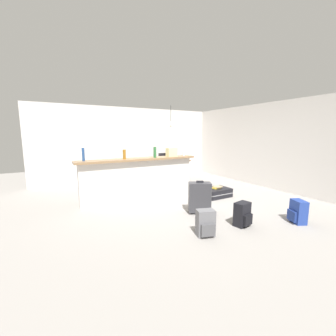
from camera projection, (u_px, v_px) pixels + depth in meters
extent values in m
cube|color=gray|center=(177.00, 201.00, 5.32)|extent=(13.00, 13.00, 0.05)
cube|color=silver|center=(133.00, 144.00, 7.76)|extent=(6.60, 0.10, 2.50)
cube|color=silver|center=(256.00, 145.00, 6.83)|extent=(0.10, 6.00, 2.50)
cube|color=silver|center=(140.00, 180.00, 5.34)|extent=(2.80, 0.20, 0.97)
cube|color=#93704C|center=(139.00, 159.00, 5.26)|extent=(2.96, 0.40, 0.05)
cylinder|color=#284C89|center=(83.00, 154.00, 4.67)|extent=(0.06, 0.06, 0.28)
cylinder|color=#9E661E|center=(124.00, 154.00, 5.00)|extent=(0.07, 0.07, 0.22)
cylinder|color=#2D6B38|center=(155.00, 152.00, 5.33)|extent=(0.07, 0.07, 0.27)
cylinder|color=silver|center=(184.00, 152.00, 5.85)|extent=(0.06, 0.06, 0.22)
cube|color=beige|center=(172.00, 152.00, 5.63)|extent=(0.26, 0.18, 0.22)
cube|color=brown|center=(171.00, 160.00, 7.33)|extent=(1.10, 0.80, 0.04)
cylinder|color=brown|center=(162.00, 174.00, 6.86)|extent=(0.06, 0.06, 0.70)
cylinder|color=brown|center=(188.00, 171.00, 7.32)|extent=(0.06, 0.06, 0.70)
cylinder|color=brown|center=(153.00, 171.00, 7.44)|extent=(0.06, 0.06, 0.70)
cylinder|color=brown|center=(178.00, 169.00, 7.91)|extent=(0.06, 0.06, 0.70)
cube|color=black|center=(179.00, 172.00, 6.79)|extent=(0.45, 0.45, 0.04)
cube|color=black|center=(177.00, 163.00, 6.91)|extent=(0.40, 0.08, 0.48)
cylinder|color=black|center=(177.00, 180.00, 6.62)|extent=(0.04, 0.04, 0.41)
cylinder|color=black|center=(186.00, 179.00, 6.74)|extent=(0.04, 0.04, 0.41)
cylinder|color=black|center=(172.00, 178.00, 6.91)|extent=(0.04, 0.04, 0.41)
cylinder|color=black|center=(182.00, 178.00, 7.03)|extent=(0.04, 0.04, 0.41)
cube|color=black|center=(162.00, 166.00, 7.94)|extent=(0.41, 0.41, 0.04)
cube|color=black|center=(164.00, 160.00, 7.74)|extent=(0.40, 0.04, 0.48)
cylinder|color=black|center=(164.00, 171.00, 8.19)|extent=(0.04, 0.04, 0.41)
cylinder|color=black|center=(156.00, 172.00, 8.04)|extent=(0.04, 0.04, 0.41)
cylinder|color=black|center=(168.00, 173.00, 7.91)|extent=(0.04, 0.04, 0.41)
cylinder|color=black|center=(160.00, 173.00, 7.76)|extent=(0.04, 0.04, 0.41)
cylinder|color=black|center=(171.00, 114.00, 7.02)|extent=(0.01, 0.01, 0.51)
cone|color=white|center=(171.00, 123.00, 7.07)|extent=(0.34, 0.34, 0.14)
sphere|color=white|center=(171.00, 126.00, 7.08)|extent=(0.07, 0.07, 0.07)
cube|color=black|center=(216.00, 192.00, 5.60)|extent=(0.69, 0.49, 0.22)
cube|color=gray|center=(216.00, 192.00, 5.60)|extent=(0.70, 0.50, 0.02)
cube|color=#2D2D33|center=(204.00, 195.00, 5.39)|extent=(0.14, 0.18, 0.02)
cube|color=slate|center=(205.00, 223.00, 3.44)|extent=(0.32, 0.26, 0.42)
cube|color=#515155|center=(208.00, 230.00, 3.34)|extent=(0.23, 0.12, 0.19)
cube|color=black|center=(199.00, 222.00, 3.52)|extent=(0.04, 0.03, 0.36)
cube|color=black|center=(207.00, 221.00, 3.55)|extent=(0.04, 0.03, 0.36)
cube|color=#233D93|center=(298.00, 212.00, 3.93)|extent=(0.28, 0.33, 0.42)
cube|color=navy|center=(292.00, 216.00, 3.94)|extent=(0.15, 0.22, 0.19)
cube|color=black|center=(301.00, 211.00, 4.01)|extent=(0.04, 0.04, 0.36)
cube|color=black|center=(306.00, 214.00, 3.88)|extent=(0.04, 0.04, 0.36)
cube|color=#38383D|center=(200.00, 197.00, 4.41)|extent=(0.50, 0.42, 0.60)
cylinder|color=black|center=(209.00, 211.00, 4.46)|extent=(0.07, 0.06, 0.06)
cylinder|color=black|center=(190.00, 211.00, 4.46)|extent=(0.07, 0.06, 0.06)
cube|color=#232328|center=(200.00, 182.00, 4.36)|extent=(0.14, 0.10, 0.04)
cube|color=black|center=(242.00, 214.00, 3.81)|extent=(0.31, 0.23, 0.42)
cube|color=black|center=(248.00, 220.00, 3.74)|extent=(0.23, 0.10, 0.19)
cube|color=black|center=(235.00, 215.00, 3.85)|extent=(0.04, 0.03, 0.36)
cube|color=black|center=(239.00, 213.00, 3.93)|extent=(0.04, 0.03, 0.36)
cube|color=gold|center=(216.00, 188.00, 5.57)|extent=(0.24, 0.18, 0.03)
cube|color=tan|center=(218.00, 187.00, 5.57)|extent=(0.25, 0.20, 0.03)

